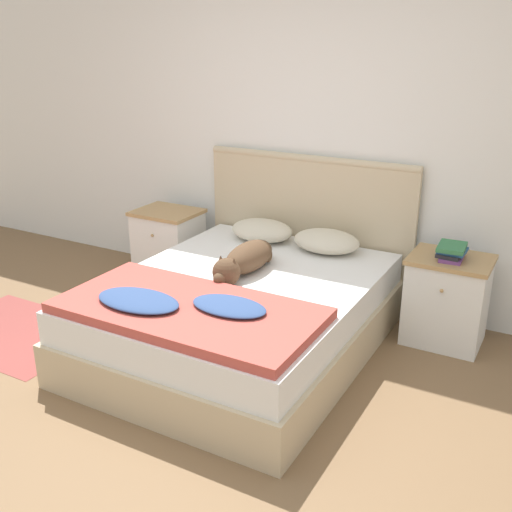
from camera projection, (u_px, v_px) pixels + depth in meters
The scene contains 12 objects.
ground_plane at pixel (143, 433), 3.12m from camera, with size 16.00×16.00×0.00m, color brown.
wall_back at pixel (316, 132), 4.43m from camera, with size 9.00×0.06×2.55m.
bed at pixel (241, 315), 3.89m from camera, with size 1.59×2.00×0.48m.
headboard at pixel (308, 224), 4.61m from camera, with size 1.67×0.06×1.12m.
nightstand_left at pixel (169, 245), 5.00m from camera, with size 0.52×0.43×0.60m.
nightstand_right at pixel (446, 300), 3.96m from camera, with size 0.52×0.43×0.60m.
pillow_left at pixel (262, 230), 4.53m from camera, with size 0.48×0.36×0.16m.
pillow_right at pixel (326, 241), 4.29m from camera, with size 0.48×0.36×0.16m.
quilt at pixel (186, 309), 3.32m from camera, with size 1.48×0.75×0.10m.
dog at pixel (245, 260), 3.89m from camera, with size 0.22×0.73×0.19m.
book_stack at pixel (452, 252), 3.82m from camera, with size 0.18×0.24×0.10m.
rug at pixel (16, 332), 4.18m from camera, with size 1.15×0.83×0.00m.
Camera 1 is at (1.78, -1.99, 1.94)m, focal length 42.00 mm.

